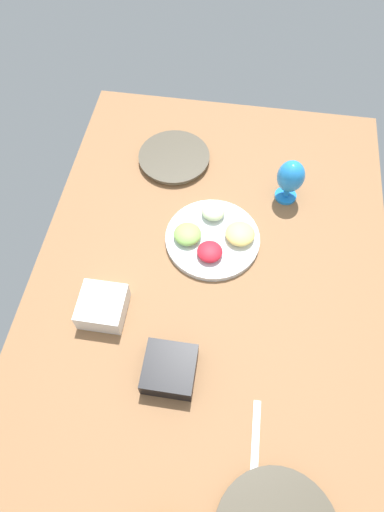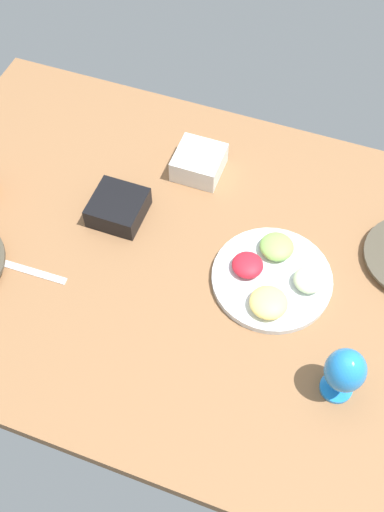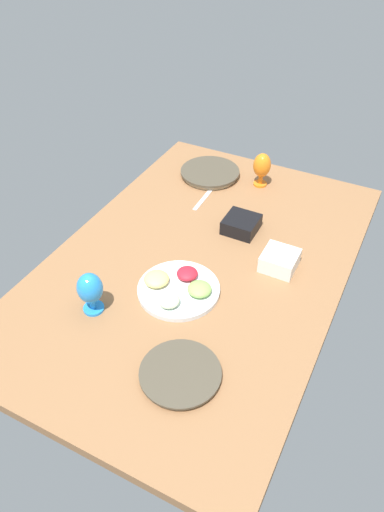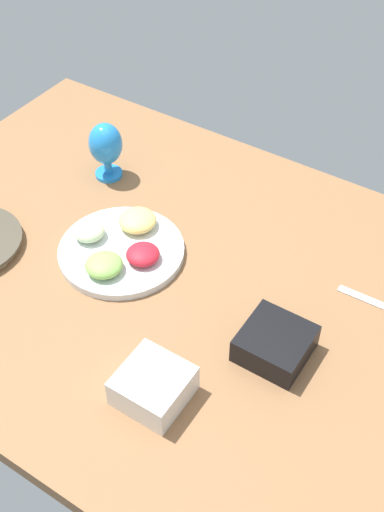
% 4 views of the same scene
% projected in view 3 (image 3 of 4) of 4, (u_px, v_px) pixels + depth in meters
% --- Properties ---
extents(ground_plane, '(1.60, 1.04, 0.04)m').
position_uv_depth(ground_plane, '(199.00, 265.00, 1.82)').
color(ground_plane, '#8C603D').
extents(dinner_plate_left, '(0.24, 0.24, 0.02)m').
position_uv_depth(dinner_plate_left, '(180.00, 374.00, 1.40)').
color(dinner_plate_left, beige).
rests_on(dinner_plate_left, ground_plane).
extents(dinner_plate_right, '(0.28, 0.28, 0.03)m').
position_uv_depth(dinner_plate_right, '(210.00, 173.00, 2.25)').
color(dinner_plate_right, beige).
rests_on(dinner_plate_right, ground_plane).
extents(fruit_platter, '(0.29, 0.29, 0.05)m').
position_uv_depth(fruit_platter, '(178.00, 288.00, 1.67)').
color(fruit_platter, silver).
rests_on(fruit_platter, ground_plane).
extents(hurricane_glass_blue, '(0.09, 0.09, 0.15)m').
position_uv_depth(hurricane_glass_blue, '(90.00, 290.00, 1.55)').
color(hurricane_glass_blue, '#2488E4').
rests_on(hurricane_glass_blue, ground_plane).
extents(hurricane_glass_orange, '(0.08, 0.08, 0.16)m').
position_uv_depth(hurricane_glass_orange, '(262.00, 166.00, 2.14)').
color(hurricane_glass_orange, orange).
rests_on(hurricane_glass_orange, ground_plane).
extents(square_bowl_white, '(0.12, 0.12, 0.06)m').
position_uv_depth(square_bowl_white, '(280.00, 260.00, 1.75)').
color(square_bowl_white, white).
rests_on(square_bowl_white, ground_plane).
extents(square_bowl_black, '(0.13, 0.13, 0.06)m').
position_uv_depth(square_bowl_black, '(241.00, 224.00, 1.92)').
color(square_bowl_black, black).
rests_on(square_bowl_black, ground_plane).
extents(fork_by_right_plate, '(0.18, 0.02, 0.01)m').
position_uv_depth(fork_by_right_plate, '(203.00, 199.00, 2.11)').
color(fork_by_right_plate, silver).
rests_on(fork_by_right_plate, ground_plane).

